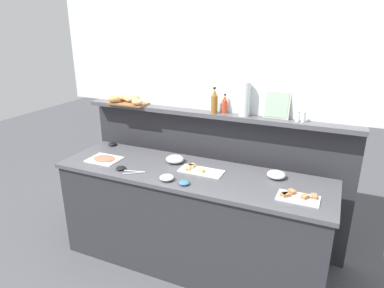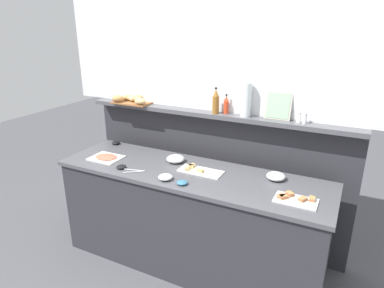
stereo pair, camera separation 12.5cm
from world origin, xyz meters
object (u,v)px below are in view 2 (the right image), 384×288
object	(u,v)px
glass_bowl_medium	(276,176)
hot_sauce_bottle	(226,105)
framed_picture	(278,106)
serving_tongs	(135,171)
condiment_bowl_teal	(116,143)
condiment_bowl_red	(121,167)
glass_bowl_small	(165,177)
bread_basket	(132,99)
water_carafe	(246,100)
sandwich_platter_rear	(295,199)
salt_shaker	(299,118)
cold_cuts_platter	(106,157)
glass_bowl_large	(176,159)
vinegar_bottle_amber	(216,102)
condiment_bowl_dark	(182,183)
sandwich_platter_side	(198,170)
pepper_shaker	(305,118)

from	to	relation	value
glass_bowl_medium	hot_sauce_bottle	bearing A→B (deg)	152.24
framed_picture	serving_tongs	bearing A→B (deg)	-145.66
condiment_bowl_teal	condiment_bowl_red	bearing A→B (deg)	-47.22
glass_bowl_small	condiment_bowl_red	world-z (taller)	glass_bowl_small
glass_bowl_small	condiment_bowl_teal	distance (m)	1.03
glass_bowl_small	bread_basket	distance (m)	1.11
water_carafe	sandwich_platter_rear	bearing A→B (deg)	-44.00
salt_shaker	bread_basket	bearing A→B (deg)	-179.72
sandwich_platter_rear	condiment_bowl_teal	xyz separation A→B (m)	(-1.89, 0.38, 0.00)
framed_picture	glass_bowl_small	bearing A→B (deg)	-134.50
cold_cuts_platter	glass_bowl_large	xyz separation A→B (m)	(0.62, 0.21, 0.02)
vinegar_bottle_amber	condiment_bowl_dark	bearing A→B (deg)	-89.15
sandwich_platter_side	condiment_bowl_dark	size ratio (longest dim) A/B	4.35
condiment_bowl_red	glass_bowl_medium	bearing A→B (deg)	16.79
water_carafe	condiment_bowl_dark	bearing A→B (deg)	-111.22
serving_tongs	vinegar_bottle_amber	distance (m)	0.94
sandwich_platter_rear	pepper_shaker	world-z (taller)	pepper_shaker
condiment_bowl_red	framed_picture	bearing A→B (deg)	30.76
pepper_shaker	water_carafe	bearing A→B (deg)	180.00
salt_shaker	condiment_bowl_teal	bearing A→B (deg)	-174.50
sandwich_platter_side	condiment_bowl_dark	distance (m)	0.28
glass_bowl_large	condiment_bowl_dark	world-z (taller)	glass_bowl_large
cold_cuts_platter	glass_bowl_medium	world-z (taller)	glass_bowl_medium
glass_bowl_medium	condiment_bowl_teal	bearing A→B (deg)	176.64
glass_bowl_large	cold_cuts_platter	bearing A→B (deg)	-161.02
sandwich_platter_side	framed_picture	distance (m)	0.86
cold_cuts_platter	condiment_bowl_teal	xyz separation A→B (m)	(-0.17, 0.35, 0.01)
condiment_bowl_red	serving_tongs	size ratio (longest dim) A/B	0.46
sandwich_platter_side	condiment_bowl_red	size ratio (longest dim) A/B	4.49
condiment_bowl_dark	condiment_bowl_red	distance (m)	0.62
salt_shaker	pepper_shaker	distance (m)	0.04
glass_bowl_large	condiment_bowl_teal	world-z (taller)	glass_bowl_large
glass_bowl_medium	framed_picture	xyz separation A→B (m)	(-0.10, 0.31, 0.51)
serving_tongs	glass_bowl_medium	bearing A→B (deg)	18.99
vinegar_bottle_amber	water_carafe	bearing A→B (deg)	3.77
condiment_bowl_dark	pepper_shaker	distance (m)	1.12
sandwich_platter_side	glass_bowl_small	xyz separation A→B (m)	(-0.17, -0.27, 0.01)
condiment_bowl_teal	serving_tongs	distance (m)	0.76
cold_cuts_platter	pepper_shaker	world-z (taller)	pepper_shaker
condiment_bowl_red	vinegar_bottle_amber	bearing A→B (deg)	45.99
hot_sauce_bottle	framed_picture	bearing A→B (deg)	1.98
sandwich_platter_side	hot_sauce_bottle	bearing A→B (deg)	80.77
glass_bowl_medium	serving_tongs	world-z (taller)	glass_bowl_medium
condiment_bowl_red	hot_sauce_bottle	size ratio (longest dim) A/B	0.48
glass_bowl_large	glass_bowl_medium	world-z (taller)	glass_bowl_large
sandwich_platter_side	glass_bowl_medium	world-z (taller)	glass_bowl_medium
glass_bowl_small	condiment_bowl_teal	world-z (taller)	glass_bowl_small
sandwich_platter_rear	condiment_bowl_dark	size ratio (longest dim) A/B	3.43
glass_bowl_small	serving_tongs	distance (m)	0.31
sandwich_platter_side	serving_tongs	bearing A→B (deg)	-152.78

